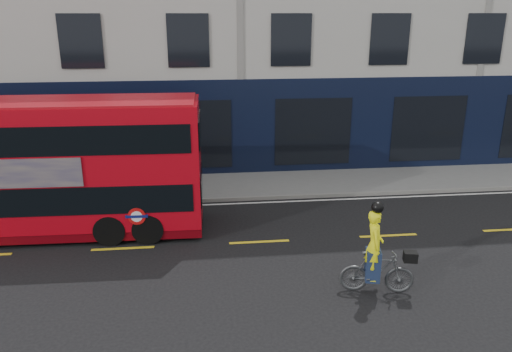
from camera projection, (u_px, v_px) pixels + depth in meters
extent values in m
plane|color=black|center=(266.00, 266.00, 13.51)|extent=(120.00, 120.00, 0.00)
cube|color=gray|center=(245.00, 185.00, 19.62)|extent=(60.00, 3.00, 0.12)
cube|color=slate|center=(248.00, 199.00, 18.20)|extent=(60.00, 0.12, 0.13)
cube|color=black|center=(241.00, 129.00, 20.41)|extent=(50.00, 0.08, 4.00)
cube|color=silver|center=(249.00, 203.00, 17.94)|extent=(58.00, 0.10, 0.01)
cube|color=#BC0714|center=(28.00, 164.00, 14.84)|extent=(10.23, 2.53, 3.66)
cube|color=#5E030A|center=(37.00, 224.00, 15.46)|extent=(10.23, 2.48, 0.28)
cube|color=black|center=(32.00, 189.00, 15.10)|extent=(9.83, 2.56, 0.83)
cube|color=black|center=(24.00, 133.00, 14.55)|extent=(9.83, 2.56, 0.83)
cube|color=maroon|center=(19.00, 102.00, 14.26)|extent=(10.03, 2.43, 0.07)
cube|color=black|center=(202.00, 184.00, 15.53)|extent=(0.08, 2.08, 0.83)
cube|color=black|center=(200.00, 129.00, 14.98)|extent=(0.08, 2.08, 0.83)
cylinder|color=red|center=(137.00, 216.00, 14.41)|extent=(0.52, 0.03, 0.52)
cylinder|color=white|center=(137.00, 216.00, 14.40)|extent=(0.33, 0.03, 0.33)
cube|color=#0C1459|center=(137.00, 217.00, 14.40)|extent=(0.65, 0.03, 0.08)
cylinder|color=black|center=(152.00, 215.00, 15.70)|extent=(0.98, 2.38, 0.93)
cylinder|color=black|center=(116.00, 216.00, 15.61)|extent=(0.98, 2.38, 0.93)
imported|color=#45484A|center=(377.00, 272.00, 12.11)|extent=(1.86, 0.86, 1.08)
imported|color=yellow|center=(374.00, 245.00, 11.89)|extent=(0.54, 0.71, 1.74)
cube|color=black|center=(410.00, 257.00, 11.90)|extent=(0.36, 0.31, 0.25)
cube|color=#1B2848|center=(373.00, 265.00, 12.06)|extent=(0.42, 0.49, 0.79)
sphere|color=black|center=(377.00, 207.00, 11.59)|extent=(0.29, 0.29, 0.29)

